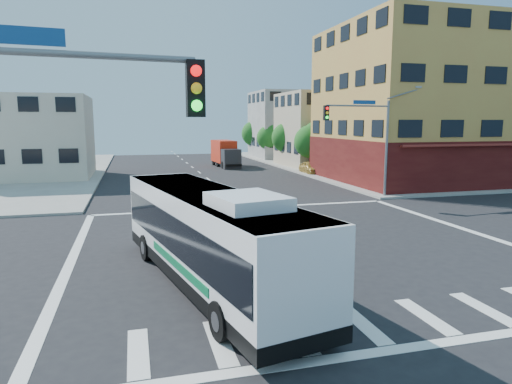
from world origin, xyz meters
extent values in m
plane|color=black|center=(0.00, 0.00, 0.00)|extent=(120.00, 120.00, 0.00)
cube|color=gray|center=(35.00, 35.00, 0.07)|extent=(50.00, 50.00, 0.15)
cube|color=#B79141|center=(20.00, 18.50, 7.00)|extent=(18.00, 15.00, 14.00)
cube|color=#581814|center=(20.00, 18.50, 2.00)|extent=(18.09, 15.08, 4.00)
cube|color=maroon|center=(20.00, 11.40, 3.60)|extent=(16.00, 1.60, 0.51)
cube|color=tan|center=(17.00, 34.00, 4.50)|extent=(12.00, 10.00, 9.00)
cube|color=#A7A6A1|center=(17.00, 48.00, 5.00)|extent=(12.00, 10.00, 10.00)
cube|color=beige|center=(-17.00, 30.00, 4.00)|extent=(12.00, 10.00, 8.00)
cylinder|color=slate|center=(10.80, 10.80, 3.50)|extent=(0.18, 0.18, 7.00)
cylinder|color=slate|center=(8.30, 10.55, 6.60)|extent=(5.01, 0.62, 0.12)
cube|color=black|center=(5.80, 10.30, 6.10)|extent=(0.32, 0.30, 1.00)
sphere|color=#FF0C0C|center=(5.80, 10.13, 6.40)|extent=(0.20, 0.20, 0.20)
sphere|color=yellow|center=(5.80, 10.13, 6.10)|extent=(0.20, 0.20, 0.20)
sphere|color=#19FF33|center=(5.80, 10.13, 5.80)|extent=(0.20, 0.20, 0.20)
cube|color=navy|center=(8.80, 10.60, 6.85)|extent=(1.80, 0.22, 0.28)
cube|color=gray|center=(13.30, 11.05, 8.00)|extent=(0.50, 0.22, 0.14)
cylinder|color=slate|center=(-8.30, -10.55, 6.60)|extent=(5.01, 0.62, 0.12)
cube|color=black|center=(-5.80, -10.30, 6.10)|extent=(0.32, 0.30, 1.00)
sphere|color=#FF0C0C|center=(-5.80, -10.47, 6.40)|extent=(0.20, 0.20, 0.20)
sphere|color=yellow|center=(-5.80, -10.47, 6.10)|extent=(0.20, 0.20, 0.20)
sphere|color=#19FF33|center=(-5.80, -10.47, 5.80)|extent=(0.20, 0.20, 0.20)
cube|color=navy|center=(-8.80, -10.60, 6.85)|extent=(1.80, 0.22, 0.28)
cylinder|color=#3A2215|center=(11.80, 28.00, 0.96)|extent=(0.28, 0.28, 1.92)
sphere|color=#1D5D1A|center=(11.80, 28.00, 3.37)|extent=(3.60, 3.60, 3.60)
sphere|color=#1D5D1A|center=(12.20, 27.70, 4.27)|extent=(2.52, 2.52, 2.52)
cylinder|color=#3A2215|center=(11.80, 36.00, 1.00)|extent=(0.28, 0.28, 1.99)
sphere|color=#1D5D1A|center=(11.80, 36.00, 3.51)|extent=(3.80, 3.80, 3.80)
sphere|color=#1D5D1A|center=(12.20, 35.70, 4.46)|extent=(2.66, 2.66, 2.66)
cylinder|color=#3A2215|center=(11.80, 44.00, 0.94)|extent=(0.28, 0.28, 1.89)
sphere|color=#1D5D1A|center=(11.80, 44.00, 3.25)|extent=(3.40, 3.40, 3.40)
sphere|color=#1D5D1A|center=(12.20, 43.70, 4.10)|extent=(2.38, 2.38, 2.38)
cylinder|color=#3A2215|center=(11.80, 52.00, 1.01)|extent=(0.28, 0.28, 2.03)
sphere|color=#1D5D1A|center=(11.80, 52.00, 3.63)|extent=(4.00, 4.00, 4.00)
sphere|color=#1D5D1A|center=(12.20, 51.70, 4.63)|extent=(2.80, 2.80, 2.80)
cube|color=black|center=(-4.59, -3.89, 0.55)|extent=(5.03, 12.26, 0.45)
cube|color=white|center=(-4.59, -3.89, 1.77)|extent=(5.02, 12.23, 2.84)
cube|color=black|center=(-4.59, -3.89, 1.94)|extent=(4.99, 11.89, 1.25)
cube|color=black|center=(-5.85, 1.90, 1.85)|extent=(2.30, 0.55, 1.35)
cube|color=#E5590C|center=(-5.85, 1.93, 2.84)|extent=(1.87, 0.45, 0.28)
cube|color=white|center=(-4.59, -3.89, 3.13)|extent=(4.92, 11.99, 0.12)
cube|color=white|center=(-3.96, -6.81, 3.37)|extent=(2.20, 2.52, 0.36)
cube|color=#086D3C|center=(-5.74, -4.64, 1.05)|extent=(1.18, 5.37, 0.28)
cube|color=#086D3C|center=(-3.23, -4.10, 1.05)|extent=(1.18, 5.37, 0.28)
cylinder|color=black|center=(-6.57, -0.39, 0.52)|extent=(0.51, 1.08, 1.04)
cylinder|color=#99999E|center=(-6.70, -0.42, 0.52)|extent=(0.15, 0.52, 0.52)
cylinder|color=black|center=(-4.24, 0.11, 0.52)|extent=(0.51, 1.08, 1.04)
cylinder|color=#99999E|center=(-4.10, 0.14, 0.52)|extent=(0.15, 0.52, 0.52)
cylinder|color=black|center=(-4.95, -7.88, 0.52)|extent=(0.51, 1.08, 1.04)
cylinder|color=#99999E|center=(-5.08, -7.91, 0.52)|extent=(0.15, 0.52, 0.52)
cylinder|color=black|center=(-2.62, -7.38, 0.52)|extent=(0.51, 1.08, 1.04)
cylinder|color=#99999E|center=(-2.48, -7.35, 0.52)|extent=(0.15, 0.52, 0.52)
cube|color=#25262A|center=(4.19, 33.98, 1.16)|extent=(2.16, 2.07, 2.31)
cube|color=black|center=(4.24, 33.14, 1.51)|extent=(1.87, 0.18, 0.89)
cube|color=red|center=(3.99, 37.36, 1.87)|extent=(2.43, 5.10, 2.67)
cube|color=black|center=(4.05, 36.29, 0.49)|extent=(2.37, 7.22, 0.27)
cylinder|color=black|center=(3.25, 34.11, 0.45)|extent=(0.30, 0.90, 0.89)
cylinder|color=black|center=(5.11, 34.22, 0.45)|extent=(0.30, 0.90, 0.89)
cylinder|color=black|center=(3.09, 36.68, 0.45)|extent=(0.30, 0.90, 0.89)
cylinder|color=black|center=(4.96, 36.79, 0.45)|extent=(0.30, 0.90, 0.89)
cylinder|color=black|center=(2.96, 38.90, 0.45)|extent=(0.30, 0.90, 0.89)
cylinder|color=black|center=(4.83, 39.01, 0.45)|extent=(0.30, 0.90, 0.89)
imported|color=gold|center=(11.22, 26.39, 0.67)|extent=(1.65, 3.95, 1.34)
camera|label=1|loc=(-6.92, -18.67, 5.52)|focal=32.00mm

